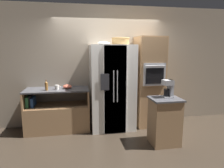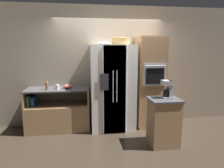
{
  "view_description": "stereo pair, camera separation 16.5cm",
  "coord_description": "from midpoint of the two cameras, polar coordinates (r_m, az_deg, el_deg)",
  "views": [
    {
      "loc": [
        -0.74,
        -4.34,
        1.8
      ],
      "look_at": [
        0.02,
        -0.08,
        1.04
      ],
      "focal_mm": 32.0,
      "sensor_mm": 36.0,
      "label": 1
    },
    {
      "loc": [
        -0.58,
        -4.37,
        1.8
      ],
      "look_at": [
        0.02,
        -0.08,
        1.04
      ],
      "focal_mm": 32.0,
      "sensor_mm": 36.0,
      "label": 2
    }
  ],
  "objects": [
    {
      "name": "wicker_basket",
      "position": [
        4.48,
        3.62,
        12.2
      ],
      "size": [
        0.4,
        0.4,
        0.15
      ],
      "color": "tan",
      "rests_on": "refrigerator"
    },
    {
      "name": "counter_left",
      "position": [
        4.69,
        -14.14,
        -8.5
      ],
      "size": [
        1.37,
        0.62,
        0.94
      ],
      "color": "#A87F56",
      "rests_on": "ground_plane"
    },
    {
      "name": "bottle_tall",
      "position": [
        4.44,
        -17.12,
        -0.33
      ],
      "size": [
        0.06,
        0.06,
        0.23
      ],
      "color": "brown",
      "rests_on": "counter_left"
    },
    {
      "name": "wall_oven",
      "position": [
        4.75,
        11.66,
        0.58
      ],
      "size": [
        0.61,
        0.69,
        2.08
      ],
      "color": "#A87F56",
      "rests_on": "ground_plane"
    },
    {
      "name": "mug",
      "position": [
        4.48,
        -14.31,
        -0.79
      ],
      "size": [
        0.12,
        0.09,
        0.1
      ],
      "color": "silver",
      "rests_on": "counter_left"
    },
    {
      "name": "coffee_maker",
      "position": [
        3.88,
        16.83,
        -1.19
      ],
      "size": [
        0.18,
        0.19,
        0.33
      ],
      "color": "#B2B2B7",
      "rests_on": "island_counter"
    },
    {
      "name": "mixing_bowl",
      "position": [
        4.51,
        -11.51,
        -0.63
      ],
      "size": [
        0.2,
        0.2,
        0.09
      ],
      "color": "#DB664C",
      "rests_on": "counter_left"
    },
    {
      "name": "island_counter",
      "position": [
        3.96,
        15.69,
        -10.36
      ],
      "size": [
        0.56,
        0.5,
        0.9
      ],
      "color": "#A87F56",
      "rests_on": "ground_plane"
    },
    {
      "name": "fruit_bowl",
      "position": [
        4.34,
        -1.31,
        11.62
      ],
      "size": [
        0.26,
        0.26,
        0.06
      ],
      "color": "white",
      "rests_on": "refrigerator"
    },
    {
      "name": "refrigerator",
      "position": [
        4.5,
        1.15,
        -0.99
      ],
      "size": [
        0.97,
        0.77,
        1.9
      ],
      "color": "white",
      "rests_on": "ground_plane"
    },
    {
      "name": "wall_back",
      "position": [
        4.83,
        -0.06,
        5.16
      ],
      "size": [
        12.0,
        0.06,
        2.8
      ],
      "color": "tan",
      "rests_on": "ground_plane"
    },
    {
      "name": "ground_plane",
      "position": [
        4.76,
        0.63,
        -12.31
      ],
      "size": [
        20.0,
        20.0,
        0.0
      ],
      "primitive_type": "plane",
      "color": "#382D23"
    }
  ]
}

